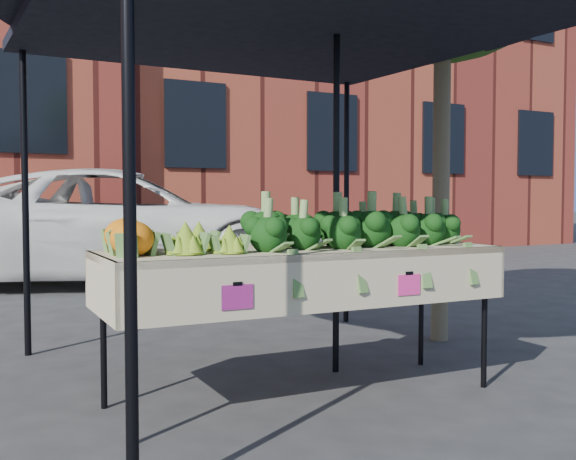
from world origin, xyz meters
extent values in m
plane|color=#29292C|center=(0.00, 0.00, 0.00)|extent=(90.00, 90.00, 0.00)
cube|color=beige|center=(0.01, 0.12, 0.45)|extent=(2.43, 0.89, 0.90)
cube|color=#F22D8C|center=(-0.59, -0.28, 0.70)|extent=(0.17, 0.01, 0.12)
cube|color=#E72B8A|center=(0.48, -0.28, 0.70)|extent=(0.17, 0.01, 0.12)
ellipsoid|color=#13330F|center=(0.40, 0.14, 1.05)|extent=(1.63, 0.60, 0.30)
ellipsoid|color=#7DAE30|center=(-0.66, 0.10, 1.01)|extent=(0.46, 0.50, 0.23)
ellipsoid|color=orange|center=(-1.03, 0.18, 1.00)|extent=(0.26, 0.46, 0.21)
imported|color=white|center=(0.51, 6.07, 2.88)|extent=(2.49, 3.06, 5.76)
cube|color=maroon|center=(7.00, 12.50, 4.25)|extent=(12.00, 8.00, 8.50)
camera|label=1|loc=(-1.99, -3.34, 1.20)|focal=41.88mm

